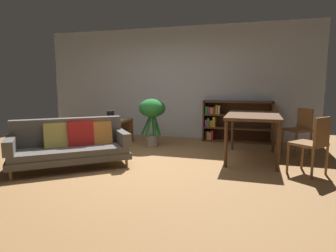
% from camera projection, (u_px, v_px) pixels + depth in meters
% --- Properties ---
extents(ground_plane, '(8.16, 8.16, 0.00)m').
position_uv_depth(ground_plane, '(130.00, 164.00, 4.90)').
color(ground_plane, '#9E7042').
extents(back_wall_panel, '(6.80, 0.10, 2.70)m').
position_uv_depth(back_wall_panel, '(174.00, 83.00, 7.26)').
color(back_wall_panel, silver).
rests_on(back_wall_panel, ground_plane).
extents(fabric_couch, '(1.88, 1.74, 0.77)m').
position_uv_depth(fabric_couch, '(71.00, 144.00, 4.72)').
color(fabric_couch, olive).
rests_on(fabric_couch, ground_plane).
extents(media_console, '(0.38, 1.03, 0.54)m').
position_uv_depth(media_console, '(116.00, 133.00, 6.39)').
color(media_console, brown).
rests_on(media_console, ground_plane).
extents(open_laptop, '(0.43, 0.35, 0.07)m').
position_uv_depth(open_laptop, '(117.00, 119.00, 6.49)').
color(open_laptop, silver).
rests_on(open_laptop, media_console).
extents(desk_speaker, '(0.16, 0.16, 0.23)m').
position_uv_depth(desk_speaker, '(111.00, 116.00, 6.15)').
color(desk_speaker, black).
rests_on(desk_speaker, media_console).
extents(potted_floor_plant, '(0.56, 0.56, 1.02)m').
position_uv_depth(potted_floor_plant, '(152.00, 112.00, 6.16)').
color(potted_floor_plant, '#9E9389').
rests_on(potted_floor_plant, ground_plane).
extents(dining_table, '(0.89, 1.42, 0.81)m').
position_uv_depth(dining_table, '(253.00, 119.00, 5.12)').
color(dining_table, '#56351E').
rests_on(dining_table, ground_plane).
extents(dining_chair_near, '(0.59, 0.59, 0.87)m').
position_uv_depth(dining_chair_near, '(313.00, 142.00, 4.25)').
color(dining_chair_near, brown).
rests_on(dining_chair_near, ground_plane).
extents(dining_chair_far, '(0.54, 0.54, 0.87)m').
position_uv_depth(dining_chair_far, '(300.00, 128.00, 5.55)').
color(dining_chair_far, brown).
rests_on(dining_chair_far, ground_plane).
extents(bookshelf, '(1.56, 0.34, 0.94)m').
position_uv_depth(bookshelf, '(233.00, 121.00, 6.78)').
color(bookshelf, '#56351E').
rests_on(bookshelf, ground_plane).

